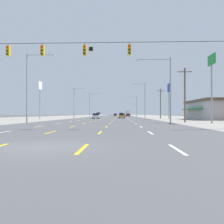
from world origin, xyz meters
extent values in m
plane|color=#4C4C4F|center=(0.00, 66.00, 0.00)|extent=(572.00, 572.00, 0.00)
cube|color=gray|center=(-24.75, 66.00, 0.00)|extent=(28.00, 440.00, 0.01)
cube|color=gray|center=(24.75, 66.00, 0.00)|extent=(28.00, 440.00, 0.01)
cube|color=white|center=(-5.25, 7.00, 0.01)|extent=(0.14, 2.60, 0.01)
cube|color=white|center=(-5.25, 14.50, 0.01)|extent=(0.14, 2.60, 0.01)
cube|color=white|center=(-5.25, 22.00, 0.01)|extent=(0.14, 2.60, 0.01)
cube|color=white|center=(-5.25, 29.50, 0.01)|extent=(0.14, 2.60, 0.01)
cube|color=white|center=(-5.25, 37.00, 0.01)|extent=(0.14, 2.60, 0.01)
cube|color=white|center=(-5.25, 44.50, 0.01)|extent=(0.14, 2.60, 0.01)
cube|color=white|center=(-5.25, 52.00, 0.01)|extent=(0.14, 2.60, 0.01)
cube|color=white|center=(-5.25, 59.50, 0.01)|extent=(0.14, 2.60, 0.01)
cube|color=white|center=(-5.25, 67.00, 0.01)|extent=(0.14, 2.60, 0.01)
cube|color=white|center=(-5.25, 74.50, 0.01)|extent=(0.14, 2.60, 0.01)
cube|color=white|center=(-5.25, 82.00, 0.01)|extent=(0.14, 2.60, 0.01)
cube|color=white|center=(-5.25, 89.50, 0.01)|extent=(0.14, 2.60, 0.01)
cube|color=white|center=(-5.25, 97.00, 0.01)|extent=(0.14, 2.60, 0.01)
cube|color=white|center=(-5.25, 104.50, 0.01)|extent=(0.14, 2.60, 0.01)
cube|color=white|center=(-5.25, 112.00, 0.01)|extent=(0.14, 2.60, 0.01)
cube|color=white|center=(-5.25, 119.50, 0.01)|extent=(0.14, 2.60, 0.01)
cube|color=white|center=(-5.25, 127.00, 0.01)|extent=(0.14, 2.60, 0.01)
cube|color=white|center=(-5.25, 134.50, 0.01)|extent=(0.14, 2.60, 0.01)
cube|color=white|center=(-5.25, 142.00, 0.01)|extent=(0.14, 2.60, 0.01)
cube|color=white|center=(-5.25, 149.50, 0.01)|extent=(0.14, 2.60, 0.01)
cube|color=white|center=(-5.25, 157.00, 0.01)|extent=(0.14, 2.60, 0.01)
cube|color=white|center=(-5.25, 164.50, 0.01)|extent=(0.14, 2.60, 0.01)
cube|color=white|center=(-5.25, 172.00, 0.01)|extent=(0.14, 2.60, 0.01)
cube|color=white|center=(-5.25, 179.50, 0.01)|extent=(0.14, 2.60, 0.01)
cube|color=white|center=(-5.25, 187.00, 0.01)|extent=(0.14, 2.60, 0.01)
cube|color=white|center=(-5.25, 194.50, 0.01)|extent=(0.14, 2.60, 0.01)
cube|color=white|center=(-5.25, 202.00, 0.01)|extent=(0.14, 2.60, 0.01)
cube|color=white|center=(-5.25, 209.50, 0.01)|extent=(0.14, 2.60, 0.01)
cube|color=white|center=(-5.25, 217.00, 0.01)|extent=(0.14, 2.60, 0.01)
cube|color=yellow|center=(-1.75, 7.00, 0.01)|extent=(0.14, 2.60, 0.01)
cube|color=yellow|center=(-1.75, 14.50, 0.01)|extent=(0.14, 2.60, 0.01)
cube|color=yellow|center=(-1.75, 22.00, 0.01)|extent=(0.14, 2.60, 0.01)
cube|color=yellow|center=(-1.75, 29.50, 0.01)|extent=(0.14, 2.60, 0.01)
cube|color=yellow|center=(-1.75, 37.00, 0.01)|extent=(0.14, 2.60, 0.01)
cube|color=yellow|center=(-1.75, 44.50, 0.01)|extent=(0.14, 2.60, 0.01)
cube|color=yellow|center=(-1.75, 52.00, 0.01)|extent=(0.14, 2.60, 0.01)
cube|color=yellow|center=(-1.75, 59.50, 0.01)|extent=(0.14, 2.60, 0.01)
cube|color=yellow|center=(-1.75, 67.00, 0.01)|extent=(0.14, 2.60, 0.01)
cube|color=yellow|center=(-1.75, 74.50, 0.01)|extent=(0.14, 2.60, 0.01)
cube|color=yellow|center=(-1.75, 82.00, 0.01)|extent=(0.14, 2.60, 0.01)
cube|color=yellow|center=(-1.75, 89.50, 0.01)|extent=(0.14, 2.60, 0.01)
cube|color=yellow|center=(-1.75, 97.00, 0.01)|extent=(0.14, 2.60, 0.01)
cube|color=yellow|center=(-1.75, 104.50, 0.01)|extent=(0.14, 2.60, 0.01)
cube|color=yellow|center=(-1.75, 112.00, 0.01)|extent=(0.14, 2.60, 0.01)
cube|color=yellow|center=(-1.75, 119.50, 0.01)|extent=(0.14, 2.60, 0.01)
cube|color=yellow|center=(-1.75, 127.00, 0.01)|extent=(0.14, 2.60, 0.01)
cube|color=yellow|center=(-1.75, 134.50, 0.01)|extent=(0.14, 2.60, 0.01)
cube|color=yellow|center=(-1.75, 142.00, 0.01)|extent=(0.14, 2.60, 0.01)
cube|color=yellow|center=(-1.75, 149.50, 0.01)|extent=(0.14, 2.60, 0.01)
cube|color=yellow|center=(-1.75, 157.00, 0.01)|extent=(0.14, 2.60, 0.01)
cube|color=yellow|center=(-1.75, 164.50, 0.01)|extent=(0.14, 2.60, 0.01)
cube|color=yellow|center=(-1.75, 172.00, 0.01)|extent=(0.14, 2.60, 0.01)
cube|color=yellow|center=(-1.75, 179.50, 0.01)|extent=(0.14, 2.60, 0.01)
cube|color=yellow|center=(-1.75, 187.00, 0.01)|extent=(0.14, 2.60, 0.01)
cube|color=yellow|center=(-1.75, 194.50, 0.01)|extent=(0.14, 2.60, 0.01)
cube|color=yellow|center=(-1.75, 202.00, 0.01)|extent=(0.14, 2.60, 0.01)
cube|color=yellow|center=(-1.75, 209.50, 0.01)|extent=(0.14, 2.60, 0.01)
cube|color=yellow|center=(-1.75, 217.00, 0.01)|extent=(0.14, 2.60, 0.01)
cube|color=yellow|center=(1.75, -0.50, 0.01)|extent=(0.14, 2.60, 0.01)
cube|color=yellow|center=(1.75, 7.00, 0.01)|extent=(0.14, 2.60, 0.01)
cube|color=yellow|center=(1.75, 14.50, 0.01)|extent=(0.14, 2.60, 0.01)
cube|color=yellow|center=(1.75, 22.00, 0.01)|extent=(0.14, 2.60, 0.01)
cube|color=yellow|center=(1.75, 29.50, 0.01)|extent=(0.14, 2.60, 0.01)
cube|color=yellow|center=(1.75, 37.00, 0.01)|extent=(0.14, 2.60, 0.01)
cube|color=yellow|center=(1.75, 44.50, 0.01)|extent=(0.14, 2.60, 0.01)
cube|color=yellow|center=(1.75, 52.00, 0.01)|extent=(0.14, 2.60, 0.01)
cube|color=yellow|center=(1.75, 59.50, 0.01)|extent=(0.14, 2.60, 0.01)
cube|color=yellow|center=(1.75, 67.00, 0.01)|extent=(0.14, 2.60, 0.01)
cube|color=yellow|center=(1.75, 74.50, 0.01)|extent=(0.14, 2.60, 0.01)
cube|color=yellow|center=(1.75, 82.00, 0.01)|extent=(0.14, 2.60, 0.01)
cube|color=yellow|center=(1.75, 89.50, 0.01)|extent=(0.14, 2.60, 0.01)
cube|color=yellow|center=(1.75, 97.00, 0.01)|extent=(0.14, 2.60, 0.01)
cube|color=yellow|center=(1.75, 104.50, 0.01)|extent=(0.14, 2.60, 0.01)
cube|color=yellow|center=(1.75, 112.00, 0.01)|extent=(0.14, 2.60, 0.01)
cube|color=yellow|center=(1.75, 119.50, 0.01)|extent=(0.14, 2.60, 0.01)
cube|color=yellow|center=(1.75, 127.00, 0.01)|extent=(0.14, 2.60, 0.01)
cube|color=yellow|center=(1.75, 134.50, 0.01)|extent=(0.14, 2.60, 0.01)
cube|color=yellow|center=(1.75, 142.00, 0.01)|extent=(0.14, 2.60, 0.01)
cube|color=yellow|center=(1.75, 149.50, 0.01)|extent=(0.14, 2.60, 0.01)
cube|color=yellow|center=(1.75, 157.00, 0.01)|extent=(0.14, 2.60, 0.01)
cube|color=yellow|center=(1.75, 164.50, 0.01)|extent=(0.14, 2.60, 0.01)
cube|color=yellow|center=(1.75, 172.00, 0.01)|extent=(0.14, 2.60, 0.01)
cube|color=yellow|center=(1.75, 179.50, 0.01)|extent=(0.14, 2.60, 0.01)
cube|color=yellow|center=(1.75, 187.00, 0.01)|extent=(0.14, 2.60, 0.01)
cube|color=yellow|center=(1.75, 194.50, 0.01)|extent=(0.14, 2.60, 0.01)
cube|color=yellow|center=(1.75, 202.00, 0.01)|extent=(0.14, 2.60, 0.01)
cube|color=yellow|center=(1.75, 209.50, 0.01)|extent=(0.14, 2.60, 0.01)
cube|color=yellow|center=(1.75, 217.00, 0.01)|extent=(0.14, 2.60, 0.01)
cube|color=white|center=(5.25, -0.50, 0.01)|extent=(0.14, 2.60, 0.01)
cube|color=white|center=(5.25, 7.00, 0.01)|extent=(0.14, 2.60, 0.01)
cube|color=white|center=(5.25, 14.50, 0.01)|extent=(0.14, 2.60, 0.01)
cube|color=white|center=(5.25, 22.00, 0.01)|extent=(0.14, 2.60, 0.01)
cube|color=white|center=(5.25, 29.50, 0.01)|extent=(0.14, 2.60, 0.01)
cube|color=white|center=(5.25, 37.00, 0.01)|extent=(0.14, 2.60, 0.01)
cube|color=white|center=(5.25, 44.50, 0.01)|extent=(0.14, 2.60, 0.01)
cube|color=white|center=(5.25, 52.00, 0.01)|extent=(0.14, 2.60, 0.01)
cube|color=white|center=(5.25, 59.50, 0.01)|extent=(0.14, 2.60, 0.01)
cube|color=white|center=(5.25, 67.00, 0.01)|extent=(0.14, 2.60, 0.01)
cube|color=white|center=(5.25, 74.50, 0.01)|extent=(0.14, 2.60, 0.01)
cube|color=white|center=(5.25, 82.00, 0.01)|extent=(0.14, 2.60, 0.01)
cube|color=white|center=(5.25, 89.50, 0.01)|extent=(0.14, 2.60, 0.01)
cube|color=white|center=(5.25, 97.00, 0.01)|extent=(0.14, 2.60, 0.01)
cube|color=white|center=(5.25, 104.50, 0.01)|extent=(0.14, 2.60, 0.01)
cube|color=white|center=(5.25, 112.00, 0.01)|extent=(0.14, 2.60, 0.01)
cube|color=white|center=(5.25, 119.50, 0.01)|extent=(0.14, 2.60, 0.01)
cube|color=white|center=(5.25, 127.00, 0.01)|extent=(0.14, 2.60, 0.01)
cube|color=white|center=(5.25, 134.50, 0.01)|extent=(0.14, 2.60, 0.01)
cube|color=white|center=(5.25, 142.00, 0.01)|extent=(0.14, 2.60, 0.01)
cube|color=white|center=(5.25, 149.50, 0.01)|extent=(0.14, 2.60, 0.01)
cube|color=white|center=(5.25, 157.00, 0.01)|extent=(0.14, 2.60, 0.01)
cube|color=white|center=(5.25, 164.50, 0.01)|extent=(0.14, 2.60, 0.01)
cube|color=white|center=(5.25, 172.00, 0.01)|extent=(0.14, 2.60, 0.01)
cube|color=white|center=(5.25, 179.50, 0.01)|extent=(0.14, 2.60, 0.01)
cube|color=white|center=(5.25, 187.00, 0.01)|extent=(0.14, 2.60, 0.01)
cube|color=white|center=(5.25, 194.50, 0.01)|extent=(0.14, 2.60, 0.01)
cube|color=white|center=(5.25, 202.00, 0.01)|extent=(0.14, 2.60, 0.01)
cube|color=white|center=(5.25, 209.50, 0.01)|extent=(0.14, 2.60, 0.01)
cube|color=white|center=(5.25, 217.00, 0.01)|extent=(0.14, 2.60, 0.01)
cylinder|color=black|center=(0.00, 11.72, 7.78)|extent=(26.59, 0.04, 0.04)
cube|color=white|center=(0.50, 11.66, 7.19)|extent=(0.60, 0.04, 0.60)
cube|color=black|center=(0.50, 11.63, 7.19)|extent=(0.36, 0.01, 0.36)
cube|color=gold|center=(3.98, 11.62, 7.08)|extent=(0.30, 0.34, 0.92)
cylinder|color=black|center=(3.98, 11.62, 7.66)|extent=(0.03, 0.03, 0.24)
sphere|color=red|center=(3.98, 11.43, 7.36)|extent=(0.20, 0.20, 0.20)
sphere|color=#352202|center=(3.98, 11.43, 7.06)|extent=(0.20, 0.20, 0.20)
sphere|color=black|center=(3.98, 11.43, 6.76)|extent=(0.20, 0.20, 0.20)
cube|color=gold|center=(-7.09, 11.62, 7.08)|extent=(0.30, 0.34, 0.92)
cylinder|color=black|center=(-7.09, 11.62, 7.66)|extent=(0.03, 0.03, 0.24)
sphere|color=red|center=(-7.09, 11.43, 7.36)|extent=(0.20, 0.20, 0.20)
sphere|color=#352202|center=(-7.09, 11.43, 7.06)|extent=(0.20, 0.20, 0.20)
sphere|color=black|center=(-7.09, 11.43, 6.76)|extent=(0.20, 0.20, 0.20)
cube|color=gold|center=(-0.05, 11.62, 7.08)|extent=(0.30, 0.34, 0.92)
cylinder|color=black|center=(-0.05, 11.62, 7.66)|extent=(0.03, 0.03, 0.24)
sphere|color=red|center=(-0.05, 11.43, 7.36)|extent=(0.20, 0.20, 0.20)
sphere|color=#352202|center=(-0.05, 11.43, 7.06)|extent=(0.20, 0.20, 0.20)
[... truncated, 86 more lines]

